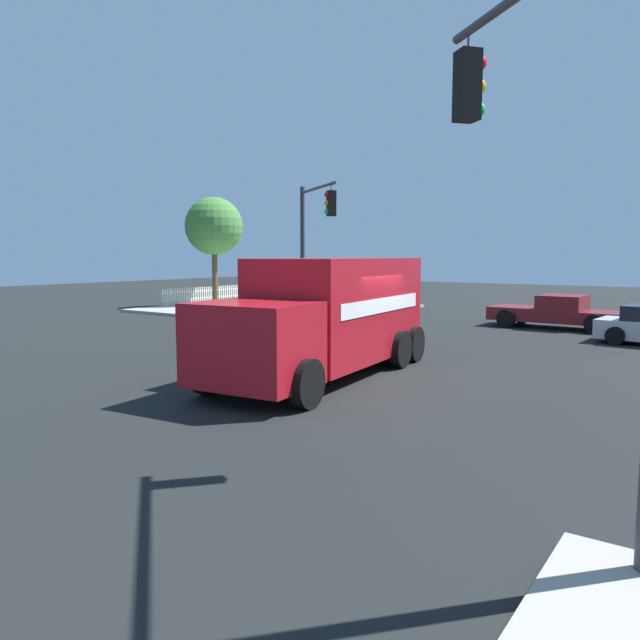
# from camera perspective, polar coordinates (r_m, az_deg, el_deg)

# --- Properties ---
(ground_plane) EXTENTS (100.00, 100.00, 0.00)m
(ground_plane) POSITION_cam_1_polar(r_m,az_deg,el_deg) (15.62, 3.21, -4.87)
(ground_plane) COLOR black
(sidewalk_corner_near) EXTENTS (11.98, 11.98, 0.14)m
(sidewalk_corner_near) POSITION_cam_1_polar(r_m,az_deg,el_deg) (33.25, -3.94, 1.14)
(sidewalk_corner_near) COLOR #9E998E
(sidewalk_corner_near) RESTS_ON ground
(delivery_truck) EXTENTS (7.72, 3.44, 2.92)m
(delivery_truck) POSITION_cam_1_polar(r_m,az_deg,el_deg) (14.82, 0.66, 0.44)
(delivery_truck) COLOR #AD141E
(delivery_truck) RESTS_ON ground
(traffic_light_primary) EXTENTS (2.33, 3.24, 5.77)m
(traffic_light_primary) POSITION_cam_1_polar(r_m,az_deg,el_deg) (24.77, -0.81, 8.33)
(traffic_light_primary) COLOR #38383D
(traffic_light_primary) RESTS_ON sidewalk_corner_near
(traffic_light_secondary) EXTENTS (2.61, 3.11, 6.17)m
(traffic_light_secondary) POSITION_cam_1_polar(r_m,az_deg,el_deg) (6.96, 23.43, 15.37)
(traffic_light_secondary) COLOR #38383D
(traffic_light_secondary) RESTS_ON sidewalk_corner_far
(pickup_maroon) EXTENTS (2.37, 5.26, 1.38)m
(pickup_maroon) POSITION_cam_1_polar(r_m,az_deg,el_deg) (26.40, 21.73, 0.83)
(pickup_maroon) COLOR maroon
(pickup_maroon) RESTS_ON ground
(pedestrian_near_corner) EXTENTS (0.26, 0.53, 1.72)m
(pedestrian_near_corner) POSITION_cam_1_polar(r_m,az_deg,el_deg) (36.67, -1.89, 3.27)
(pedestrian_near_corner) COLOR navy
(pedestrian_near_corner) RESTS_ON sidewalk_corner_near
(picket_fence_run) EXTENTS (6.76, 0.05, 0.95)m
(picket_fence_run) POSITION_cam_1_polar(r_m,az_deg,el_deg) (37.08, -10.88, 2.42)
(picket_fence_run) COLOR silver
(picket_fence_run) RESTS_ON sidewalk_corner_near
(shade_tree_near) EXTENTS (3.33, 3.33, 6.20)m
(shade_tree_near) POSITION_cam_1_polar(r_m,az_deg,el_deg) (35.42, -10.10, 8.78)
(shade_tree_near) COLOR brown
(shade_tree_near) RESTS_ON sidewalk_corner_near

